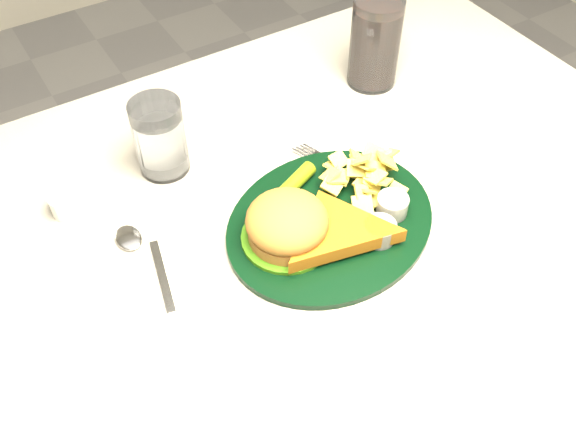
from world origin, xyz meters
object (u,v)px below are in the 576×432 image
cola_glass (375,43)px  fork_napkin (352,199)px  dinner_plate (331,208)px  table (274,391)px  water_glass (160,137)px

cola_glass → fork_napkin: 0.27m
cola_glass → dinner_plate: bearing=-135.8°
table → fork_napkin: 0.40m
fork_napkin → dinner_plate: bearing=-177.3°
water_glass → cola_glass: cola_glass is taller
cola_glass → fork_napkin: cola_glass is taller
dinner_plate → water_glass: bearing=110.0°
water_glass → cola_glass: (0.35, 0.01, 0.02)m
water_glass → cola_glass: bearing=1.9°
table → fork_napkin: fork_napkin is taller
dinner_plate → fork_napkin: 0.05m
table → water_glass: bearing=104.3°
dinner_plate → cola_glass: size_ratio=2.03×
dinner_plate → cola_glass: (0.22, 0.21, 0.04)m
table → cola_glass: 0.58m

